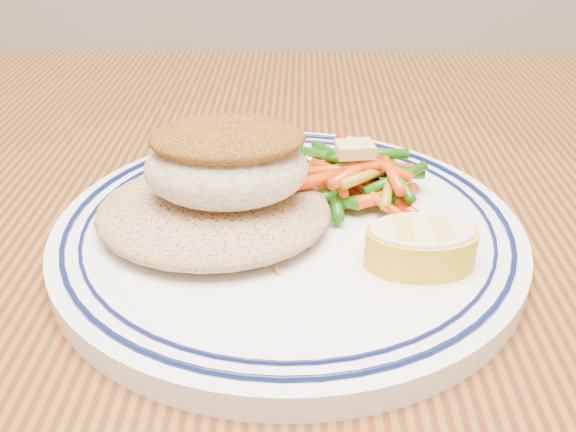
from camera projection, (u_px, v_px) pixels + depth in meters
The scene contains 7 objects.
dining_table at pixel (231, 415), 0.39m from camera, with size 1.50×0.90×0.75m.
plate at pixel (288, 231), 0.38m from camera, with size 0.27×0.27×0.02m.
rice_pilaf at pixel (214, 207), 0.37m from camera, with size 0.13×0.12×0.03m, color #A67C53.
fish_fillet at pixel (227, 161), 0.35m from camera, with size 0.09×0.07×0.05m.
vegetable_pile at pixel (358, 176), 0.40m from camera, with size 0.10×0.10×0.03m.
butter_pat at pixel (355, 149), 0.39m from camera, with size 0.02×0.02×0.01m, color #D4B867.
lemon_wedge at pixel (421, 245), 0.33m from camera, with size 0.06×0.05×0.02m.
Camera 1 is at (0.04, -0.28, 0.96)m, focal length 40.00 mm.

